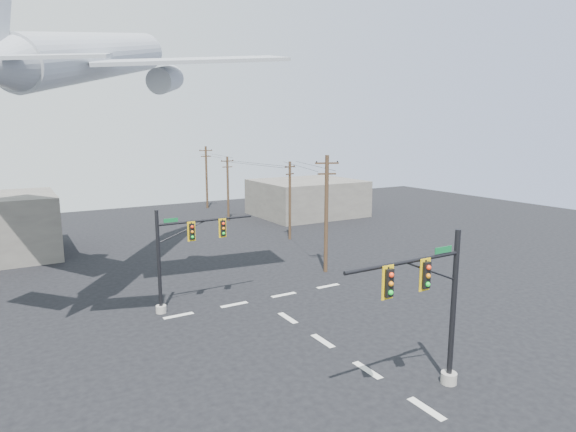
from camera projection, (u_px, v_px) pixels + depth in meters
ground at (367, 370)px, 24.44m from camera, size 120.00×120.00×0.00m
lane_markings at (310, 333)px, 28.97m from camera, size 14.00×21.20×0.01m
signal_mast_near at (434, 309)px, 21.75m from camera, size 6.81×0.83×7.58m
signal_mast_far at (181, 256)px, 32.19m from camera, size 7.08×0.77×6.97m
utility_pole_a at (326, 212)px, 40.60m from camera, size 1.91×0.87×10.00m
utility_pole_b at (290, 199)px, 53.06m from camera, size 1.66×0.79×8.68m
utility_pole_c at (228, 187)px, 64.14m from camera, size 1.76×0.29×8.61m
utility_pole_d at (207, 176)px, 74.48m from camera, size 1.98×0.53×9.62m
power_lines at (255, 162)px, 57.23m from camera, size 5.55×37.70×0.68m
airliner at (97, 57)px, 33.34m from camera, size 23.08×25.40×7.98m
building_right at (307, 198)px, 68.93m from camera, size 14.00×12.00×5.00m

